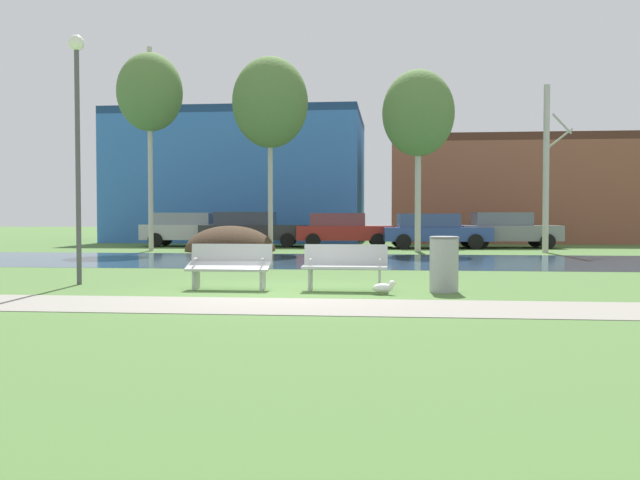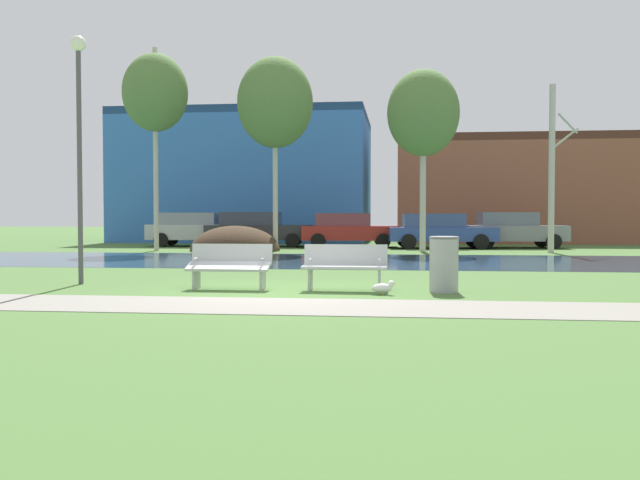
{
  "view_description": "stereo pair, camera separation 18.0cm",
  "coord_description": "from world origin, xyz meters",
  "views": [
    {
      "loc": [
        1.98,
        -12.62,
        1.43
      ],
      "look_at": [
        0.62,
        0.78,
        0.95
      ],
      "focal_mm": 39.15,
      "sensor_mm": 36.0,
      "label": 1
    },
    {
      "loc": [
        2.16,
        -12.6,
        1.43
      ],
      "look_at": [
        0.62,
        0.78,
        0.95
      ],
      "focal_mm": 39.15,
      "sensor_mm": 36.0,
      "label": 2
    }
  ],
  "objects": [
    {
      "name": "parked_suv_fifth_grey",
      "position": [
        7.02,
        18.47,
        0.81
      ],
      "size": [
        4.39,
        2.28,
        1.55
      ],
      "color": "slate",
      "rests_on": "ground"
    },
    {
      "name": "birch_far_left",
      "position": [
        -7.59,
        14.43,
        6.29
      ],
      "size": [
        2.59,
        2.59,
        8.11
      ],
      "color": "#BCB7A8",
      "rests_on": "ground"
    },
    {
      "name": "parked_van_nearest_silver",
      "position": [
        -7.19,
        18.57,
        0.81
      ],
      "size": [
        4.59,
        2.35,
        1.54
      ],
      "color": "#B2B5BC",
      "rests_on": "ground"
    },
    {
      "name": "soil_mound",
      "position": [
        -4.43,
        14.74,
        0.0
      ],
      "size": [
        3.61,
        3.48,
        2.02
      ],
      "primitive_type": "ellipsoid",
      "color": "#423021",
      "rests_on": "ground"
    },
    {
      "name": "parked_sedan_second_dark",
      "position": [
        -4.33,
        18.54,
        0.82
      ],
      "size": [
        4.9,
        2.22,
        1.58
      ],
      "color": "#282B30",
      "rests_on": "ground"
    },
    {
      "name": "birch_center_left",
      "position": [
        3.03,
        15.05,
        5.4
      ],
      "size": [
        2.82,
        2.82,
        7.12
      ],
      "color": "#BCB7A8",
      "rests_on": "ground"
    },
    {
      "name": "ground_plane",
      "position": [
        0.0,
        10.0,
        0.0
      ],
      "size": [
        120.0,
        120.0,
        0.0
      ],
      "primitive_type": "plane",
      "color": "#476B33"
    },
    {
      "name": "building_brick_low",
      "position": [
        9.65,
        25.65,
        2.77
      ],
      "size": [
        15.28,
        6.21,
        5.53
      ],
      "color": "brown",
      "rests_on": "ground"
    },
    {
      "name": "trash_bin",
      "position": [
        2.97,
        0.48,
        0.54
      ],
      "size": [
        0.56,
        0.56,
        1.04
      ],
      "color": "#999B9E",
      "rests_on": "ground"
    },
    {
      "name": "bench_right",
      "position": [
        1.12,
        0.55,
        0.47
      ],
      "size": [
        1.6,
        0.57,
        0.87
      ],
      "color": "#B2B5B7",
      "rests_on": "ground"
    },
    {
      "name": "river_band",
      "position": [
        0.0,
        9.17,
        0.0
      ],
      "size": [
        80.0,
        7.31,
        0.01
      ],
      "primitive_type": "cube",
      "color": "#2D475B",
      "rests_on": "ground"
    },
    {
      "name": "streetlamp",
      "position": [
        -4.42,
        1.14,
        3.43
      ],
      "size": [
        0.32,
        0.32,
        5.11
      ],
      "color": "#4C4C51",
      "rests_on": "ground"
    },
    {
      "name": "bench_left",
      "position": [
        -1.12,
        0.55,
        0.47
      ],
      "size": [
        1.6,
        0.57,
        0.87
      ],
      "color": "#B2B5B7",
      "rests_on": "ground"
    },
    {
      "name": "seagull",
      "position": [
        1.86,
        -0.09,
        0.13
      ],
      "size": [
        0.45,
        0.17,
        0.26
      ],
      "color": "white",
      "rests_on": "ground"
    },
    {
      "name": "paved_path_strip",
      "position": [
        0.0,
        -1.86,
        0.01
      ],
      "size": [
        60.0,
        2.01,
        0.01
      ],
      "primitive_type": "cube",
      "color": "gray",
      "rests_on": "ground"
    },
    {
      "name": "birch_left",
      "position": [
        -2.87,
        15.19,
        5.95
      ],
      "size": [
        3.05,
        3.05,
        7.79
      ],
      "color": "#BCB7A8",
      "rests_on": "ground"
    },
    {
      "name": "parked_wagon_fourth_blue",
      "position": [
        3.82,
        17.81,
        0.79
      ],
      "size": [
        4.7,
        2.29,
        1.5
      ],
      "color": "#2D4793",
      "rests_on": "ground"
    },
    {
      "name": "birch_center",
      "position": [
        7.89,
        14.79,
        3.26
      ],
      "size": [
        1.08,
        1.87,
        6.39
      ],
      "color": "#BCB7A8",
      "rests_on": "ground"
    },
    {
      "name": "building_blue_store",
      "position": [
        -6.38,
        26.56,
        3.51
      ],
      "size": [
        13.34,
        9.54,
        7.02
      ],
      "color": "#3870C6",
      "rests_on": "ground"
    },
    {
      "name": "parked_hatch_third_red",
      "position": [
        -0.17,
        18.58,
        0.8
      ],
      "size": [
        4.44,
        2.37,
        1.52
      ],
      "color": "maroon",
      "rests_on": "ground"
    }
  ]
}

